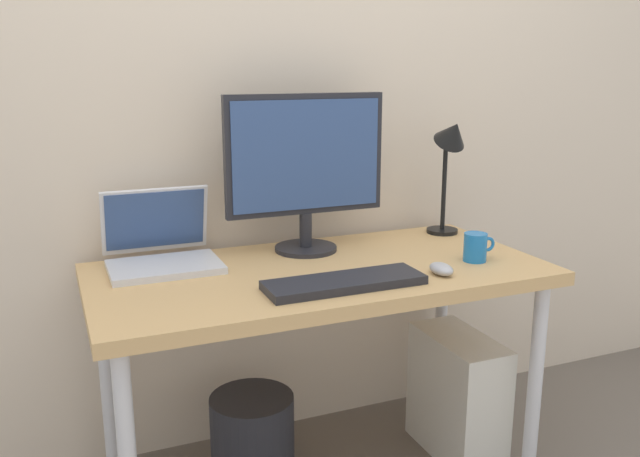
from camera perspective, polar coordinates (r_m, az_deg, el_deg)
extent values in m
cube|color=beige|center=(2.24, -3.90, 14.04)|extent=(4.40, 0.04, 2.60)
cube|color=tan|center=(1.98, 0.00, -3.94)|extent=(1.33, 0.65, 0.04)
cylinder|color=silver|center=(2.21, 17.90, -12.61)|extent=(0.04, 0.04, 0.67)
cylinder|color=silver|center=(2.22, -17.74, -12.38)|extent=(0.04, 0.04, 0.67)
cylinder|color=silver|center=(2.59, 10.30, -8.11)|extent=(0.04, 0.04, 0.67)
cylinder|color=#232328|center=(2.15, -1.22, -1.70)|extent=(0.20, 0.20, 0.01)
cylinder|color=#232328|center=(2.14, -1.23, -0.10)|extent=(0.04, 0.04, 0.11)
cube|color=#232328|center=(2.09, -1.27, 6.35)|extent=(0.52, 0.03, 0.38)
cube|color=#334C7F|center=(2.08, -1.10, 6.30)|extent=(0.48, 0.01, 0.34)
cube|color=silver|center=(2.00, -13.11, -3.21)|extent=(0.32, 0.22, 0.02)
cube|color=silver|center=(2.10, -13.92, 0.72)|extent=(0.32, 0.07, 0.21)
cube|color=#334C7F|center=(2.10, -13.89, 0.73)|extent=(0.30, 0.05, 0.18)
cylinder|color=black|center=(2.42, 10.40, -0.19)|extent=(0.11, 0.11, 0.01)
cylinder|color=black|center=(2.39, 10.57, 3.64)|extent=(0.02, 0.02, 0.31)
cone|color=black|center=(2.33, 11.31, 8.02)|extent=(0.11, 0.14, 0.13)
cube|color=#232328|center=(1.81, 2.11, -4.64)|extent=(0.44, 0.14, 0.02)
ellipsoid|color=#B2B2B7|center=(1.94, 10.33, -3.42)|extent=(0.06, 0.09, 0.03)
cylinder|color=#1E72BF|center=(2.08, 13.13, -1.57)|extent=(0.07, 0.07, 0.09)
torus|color=#1E72BF|center=(2.11, 14.18, -1.32)|extent=(0.05, 0.01, 0.05)
cube|color=silver|center=(2.35, 11.65, -13.80)|extent=(0.18, 0.36, 0.42)
cylinder|color=#232328|center=(2.19, -5.78, -17.62)|extent=(0.26, 0.26, 0.30)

